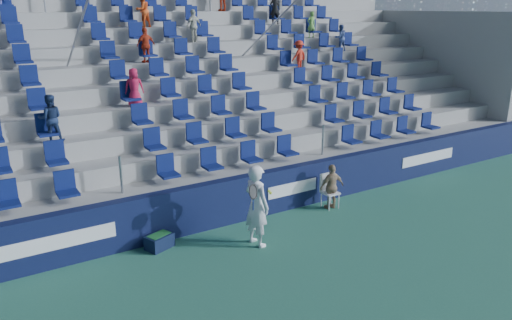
# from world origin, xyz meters

# --- Properties ---
(ground) EXTENTS (70.00, 70.00, 0.00)m
(ground) POSITION_xyz_m (0.00, 0.00, 0.00)
(ground) COLOR #307058
(ground) RESTS_ON ground
(sponsor_wall) EXTENTS (24.00, 0.32, 1.20)m
(sponsor_wall) POSITION_xyz_m (0.00, 3.15, 0.60)
(sponsor_wall) COLOR #10183E
(sponsor_wall) RESTS_ON ground
(grandstand) EXTENTS (24.00, 8.17, 6.63)m
(grandstand) POSITION_xyz_m (-0.00, 8.24, 2.14)
(grandstand) COLOR #969591
(grandstand) RESTS_ON ground
(tennis_player) EXTENTS (0.69, 0.78, 1.97)m
(tennis_player) POSITION_xyz_m (-0.45, 1.72, 0.98)
(tennis_player) COLOR silver
(tennis_player) RESTS_ON ground
(line_judge_chair) EXTENTS (0.43, 0.44, 0.96)m
(line_judge_chair) POSITION_xyz_m (2.47, 2.65, 0.55)
(line_judge_chair) COLOR white
(line_judge_chair) RESTS_ON ground
(line_judge) EXTENTS (0.77, 0.38, 1.28)m
(line_judge) POSITION_xyz_m (2.47, 2.50, 0.64)
(line_judge) COLOR tan
(line_judge) RESTS_ON ground
(ball_bin) EXTENTS (0.71, 0.59, 0.35)m
(ball_bin) POSITION_xyz_m (-2.48, 2.75, 0.19)
(ball_bin) COLOR black
(ball_bin) RESTS_ON ground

